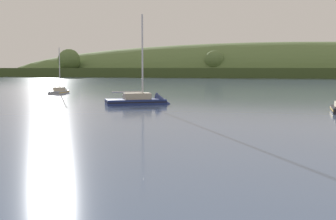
{
  "coord_description": "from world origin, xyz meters",
  "views": [
    {
      "loc": [
        14.01,
        0.3,
        5.18
      ],
      "look_at": [
        4.85,
        31.86,
        2.0
      ],
      "focal_mm": 46.62,
      "sensor_mm": 36.0,
      "label": 1
    }
  ],
  "objects": [
    {
      "name": "far_shoreline_hill",
      "position": [
        0.59,
        266.31,
        0.34
      ],
      "size": [
        450.13,
        92.61,
        40.78
      ],
      "rotation": [
        0.0,
        0.0,
        0.02
      ],
      "color": "#3C4E24",
      "rests_on": "ground"
    },
    {
      "name": "sailboat_near_mooring",
      "position": [
        -31.08,
        78.1,
        0.3
      ],
      "size": [
        3.16,
        6.44,
        10.16
      ],
      "rotation": [
        0.0,
        0.0,
        1.72
      ],
      "color": "#ADB2BC",
      "rests_on": "ground"
    },
    {
      "name": "sailboat_far_left",
      "position": [
        -6.48,
        58.51,
        0.19
      ],
      "size": [
        9.68,
        7.74,
        14.27
      ],
      "rotation": [
        0.0,
        0.0,
        0.55
      ],
      "color": "navy",
      "rests_on": "ground"
    }
  ]
}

